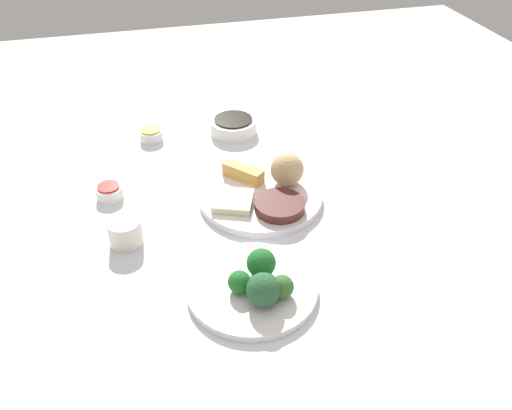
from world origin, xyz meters
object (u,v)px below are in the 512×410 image
Objects in this scene: teacup at (125,232)px; main_plate at (261,197)px; sauce_ramekin_sweet_and_sour at (110,193)px; soy_sauce_bowl at (233,126)px; broccoli_plate at (252,288)px; sauce_ramekin_hot_mustard at (151,135)px.

main_plate is at bearing 103.89° from teacup.
sauce_ramekin_sweet_and_sour is 0.89× the size of teacup.
soy_sauce_bowl is 2.08× the size of sauce_ramekin_sweet_and_sour.
broccoli_plate is 0.27m from teacup.
sauce_ramekin_sweet_and_sour is at bearing -146.79° from broccoli_plate.
teacup reaches higher than soy_sauce_bowl.
main_plate is at bearing -1.68° from soy_sauce_bowl.
soy_sauce_bowl is 0.46m from teacup.
soy_sauce_bowl reaches higher than main_plate.
broccoli_plate is at bearing 47.15° from teacup.
sauce_ramekin_hot_mustard is (-0.22, 0.11, 0.00)m from sauce_ramekin_sweet_and_sour.
soy_sauce_bowl is 0.20m from sauce_ramekin_hot_mustard.
broccoli_plate is 1.92× the size of soy_sauce_bowl.
broccoli_plate is at bearing -17.99° from main_plate.
soy_sauce_bowl is 0.37m from sauce_ramekin_sweet_and_sour.
sauce_ramekin_hot_mustard is 0.89× the size of teacup.
main_plate is 0.26m from broccoli_plate.
sauce_ramekin_hot_mustard reaches higher than broccoli_plate.
teacup reaches higher than sauce_ramekin_sweet_and_sour.
teacup reaches higher than main_plate.
soy_sauce_bowl reaches higher than sauce_ramekin_hot_mustard.
sauce_ramekin_hot_mustard is 0.39m from teacup.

